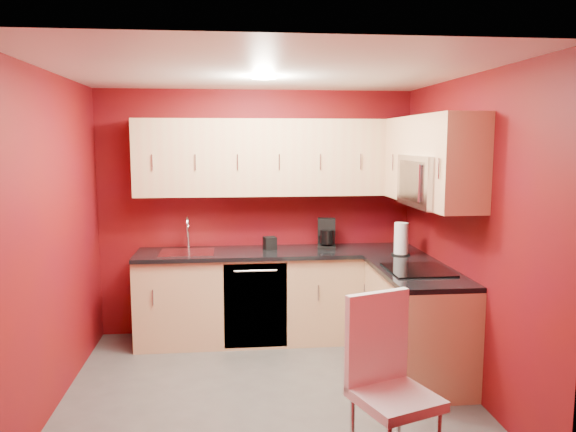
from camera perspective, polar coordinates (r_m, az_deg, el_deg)
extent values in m
plane|color=#504D4B|center=(4.71, -2.07, -17.35)|extent=(3.20, 3.20, 0.00)
plane|color=white|center=(4.30, -2.24, 14.48)|extent=(3.20, 3.20, 0.00)
plane|color=#690E0A|center=(5.81, -3.17, 0.33)|extent=(3.20, 0.00, 3.20)
plane|color=#690E0A|center=(2.87, -0.07, -7.28)|extent=(3.20, 0.00, 3.20)
plane|color=#690E0A|center=(4.51, -22.88, -2.38)|extent=(0.00, 3.00, 3.00)
plane|color=#690E0A|center=(4.71, 17.65, -1.73)|extent=(0.00, 3.00, 3.00)
cube|color=tan|center=(5.69, -0.92, -8.19)|extent=(2.80, 0.60, 0.87)
cube|color=tan|center=(5.02, 12.92, -10.57)|extent=(0.60, 1.30, 0.87)
cube|color=black|center=(5.57, -0.92, -3.73)|extent=(2.80, 0.63, 0.04)
cube|color=black|center=(4.88, 12.97, -5.55)|extent=(0.63, 1.27, 0.04)
cube|color=tan|center=(5.60, -1.07, 5.97)|extent=(2.80, 0.35, 0.75)
cube|color=tan|center=(5.40, 12.50, 5.73)|extent=(0.35, 0.57, 0.75)
cube|color=tan|center=(4.32, 17.37, 5.13)|extent=(0.35, 0.22, 0.75)
cube|color=tan|center=(4.77, 15.12, 7.94)|extent=(0.35, 0.76, 0.33)
cube|color=silver|center=(4.78, 14.69, 3.45)|extent=(0.40, 0.76, 0.42)
cube|color=black|center=(4.71, 12.52, 3.47)|extent=(0.02, 0.62, 0.33)
cylinder|color=silver|center=(4.49, 13.20, 3.25)|extent=(0.02, 0.02, 0.29)
cube|color=black|center=(4.84, 13.05, -5.36)|extent=(0.50, 0.55, 0.01)
cube|color=silver|center=(5.56, -10.21, -3.72)|extent=(0.52, 0.42, 0.02)
cylinder|color=silver|center=(5.73, -10.10, -2.00)|extent=(0.02, 0.02, 0.26)
torus|color=silver|center=(5.64, -10.18, -0.82)|extent=(0.02, 0.16, 0.16)
cylinder|color=silver|center=(5.58, -10.22, -1.53)|extent=(0.02, 0.02, 0.12)
cube|color=black|center=(5.40, -3.32, -9.09)|extent=(0.60, 0.02, 0.82)
cylinder|color=white|center=(4.59, -2.50, 13.85)|extent=(0.20, 0.20, 0.01)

